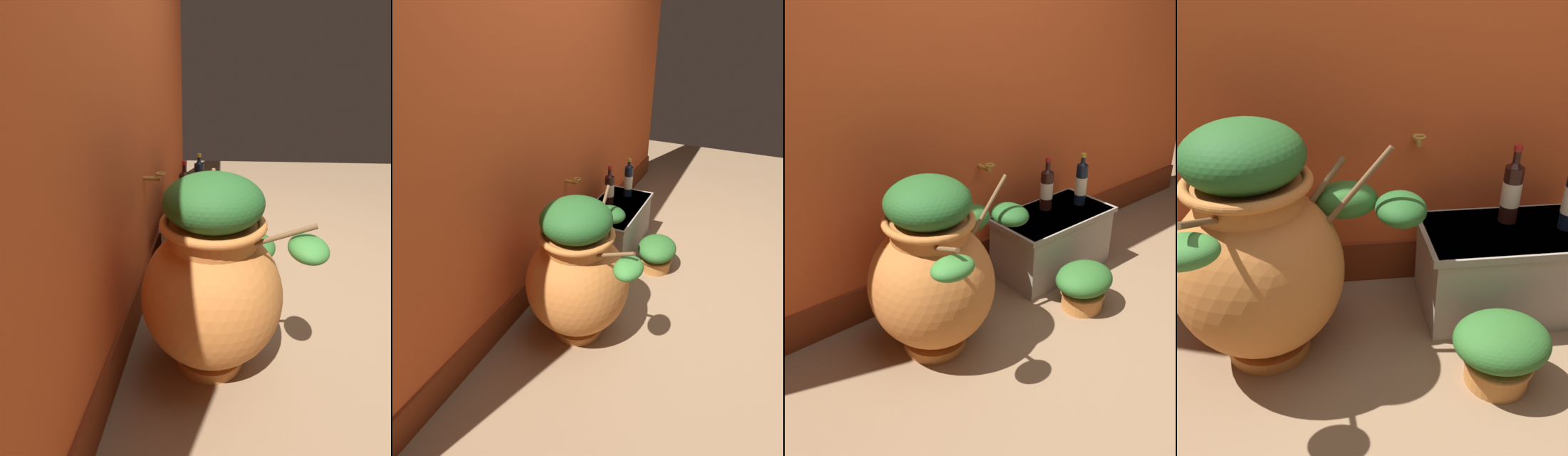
# 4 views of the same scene
# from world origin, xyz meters

# --- Properties ---
(ground_plane) EXTENTS (7.00, 7.00, 0.00)m
(ground_plane) POSITION_xyz_m (0.00, 0.00, 0.00)
(ground_plane) COLOR #896B4C
(back_wall) EXTENTS (4.40, 0.33, 2.60)m
(back_wall) POSITION_xyz_m (0.00, 1.20, 1.29)
(back_wall) COLOR #D15123
(back_wall) RESTS_ON ground_plane
(terracotta_urn) EXTENTS (0.91, 0.73, 0.92)m
(terracotta_urn) POSITION_xyz_m (-0.57, 0.68, 0.45)
(terracotta_urn) COLOR #C17033
(terracotta_urn) RESTS_ON ground_plane
(stone_ledge) EXTENTS (0.74, 0.40, 0.39)m
(stone_ledge) POSITION_xyz_m (0.42, 0.82, 0.21)
(stone_ledge) COLOR #9E9384
(stone_ledge) RESTS_ON ground_plane
(wine_bottle_left) EXTENTS (0.08, 0.08, 0.33)m
(wine_bottle_left) POSITION_xyz_m (0.42, 0.90, 0.54)
(wine_bottle_left) COLOR black
(wine_bottle_left) RESTS_ON stone_ledge
(wine_bottle_middle) EXTENTS (0.07, 0.07, 0.33)m
(wine_bottle_middle) POSITION_xyz_m (0.64, 0.81, 0.54)
(wine_bottle_middle) COLOR black
(wine_bottle_middle) RESTS_ON stone_ledge
(potted_shrub) EXTENTS (0.35, 0.29, 0.27)m
(potted_shrub) POSITION_xyz_m (0.25, 0.42, 0.15)
(potted_shrub) COLOR #CC7F3D
(potted_shrub) RESTS_ON ground_plane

